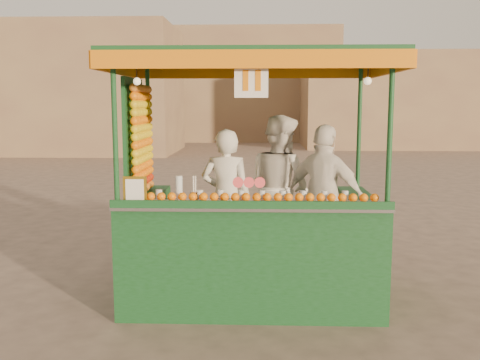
{
  "coord_description": "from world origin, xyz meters",
  "views": [
    {
      "loc": [
        0.07,
        -6.08,
        2.32
      ],
      "look_at": [
        -0.16,
        0.18,
        1.43
      ],
      "focal_mm": 40.15,
      "sensor_mm": 36.0,
      "label": 1
    }
  ],
  "objects_px": {
    "vendor_right": "(324,198)",
    "vendor_middle": "(280,188)",
    "juice_cart": "(245,223)",
    "vendor_left": "(226,197)"
  },
  "relations": [
    {
      "from": "juice_cart",
      "to": "vendor_left",
      "type": "xyz_separation_m",
      "value": [
        -0.24,
        0.35,
        0.25
      ]
    },
    {
      "from": "vendor_right",
      "to": "juice_cart",
      "type": "bearing_deg",
      "value": 44.22
    },
    {
      "from": "juice_cart",
      "to": "vendor_left",
      "type": "height_order",
      "value": "juice_cart"
    },
    {
      "from": "vendor_left",
      "to": "vendor_right",
      "type": "height_order",
      "value": "vendor_right"
    },
    {
      "from": "juice_cart",
      "to": "vendor_right",
      "type": "bearing_deg",
      "value": 11.6
    },
    {
      "from": "vendor_left",
      "to": "vendor_right",
      "type": "xyz_separation_m",
      "value": [
        1.19,
        -0.16,
        0.03
      ]
    },
    {
      "from": "vendor_right",
      "to": "vendor_middle",
      "type": "bearing_deg",
      "value": -6.66
    },
    {
      "from": "juice_cart",
      "to": "vendor_middle",
      "type": "relative_size",
      "value": 1.72
    },
    {
      "from": "vendor_middle",
      "to": "vendor_right",
      "type": "height_order",
      "value": "vendor_middle"
    },
    {
      "from": "vendor_left",
      "to": "vendor_right",
      "type": "bearing_deg",
      "value": 177.0
    }
  ]
}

